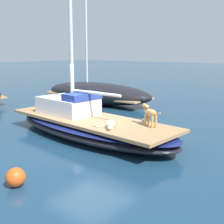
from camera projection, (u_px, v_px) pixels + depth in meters
name	position (u px, v px, depth m)	size (l,w,h in m)	color
ground_plane	(90.00, 136.00, 10.58)	(120.00, 120.00, 0.00)	navy
sailboat_main	(90.00, 127.00, 10.51)	(3.03, 7.40, 0.66)	black
mast_main	(74.00, 39.00, 10.38)	(0.14, 2.27, 6.11)	silver
cabin_house	(69.00, 105.00, 11.12)	(1.55, 2.31, 0.84)	silver
dog_tan	(150.00, 113.00, 9.25)	(0.44, 0.90, 0.70)	tan
dog_white	(111.00, 124.00, 9.13)	(0.84, 0.59, 0.22)	silver
deck_winch	(144.00, 120.00, 9.72)	(0.16, 0.16, 0.21)	#B7B7BC
coiled_rope	(98.00, 125.00, 9.37)	(0.32, 0.32, 0.04)	beige
moored_boat_starboard_side	(97.00, 92.00, 17.09)	(2.72, 7.23, 7.40)	black
mooring_buoy	(16.00, 177.00, 6.65)	(0.44, 0.44, 0.44)	#E55119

